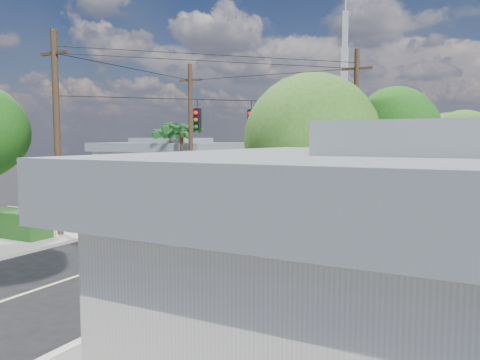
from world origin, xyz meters
The scene contains 16 objects.
ground centered at (0.00, 0.00, 0.00)m, with size 120.00×120.00×0.00m, color black.
sidewalk_ne centered at (10.88, 10.88, 0.07)m, with size 14.12×14.12×0.14m.
sidewalk_nw centered at (-10.88, 10.88, 0.07)m, with size 14.12×14.12×0.14m.
road_markings centered at (0.00, -1.47, 0.01)m, with size 32.00×32.00×0.01m.
building_nw centered at (-12.00, 12.46, 2.22)m, with size 10.80×10.20×4.30m.
radio_tower centered at (0.50, 20.00, 5.64)m, with size 0.80×0.80×17.00m.
tree_ne_front centered at (7.21, 6.76, 4.77)m, with size 4.21×4.14×6.66m.
tree_ne_back centered at (9.81, 8.96, 4.19)m, with size 3.77×3.66×5.82m.
tree_se centered at (7.01, -7.24, 4.04)m, with size 3.67×3.54×5.62m.
palm_nw_front centered at (-7.50, 7.50, 5.04)m, with size 3.01×3.08×5.59m.
palm_nw_back centered at (-9.50, 9.00, 4.67)m, with size 3.01×3.08×5.19m.
utility_poles centered at (-1.58, 1.60, 4.67)m, with size 12.00×10.68×9.00m.
picket_fence centered at (-7.80, -5.60, 0.68)m, with size 5.94×0.06×1.00m.
vending_boxes centered at (6.50, 6.20, 0.69)m, with size 1.90×0.50×1.10m.
delivery_truck centered at (-0.46, 1.36, 1.59)m, with size 2.95×7.41×3.13m.
pedestrian centered at (-5.61, -6.39, 0.92)m, with size 0.57×0.37×1.56m, color beige.
Camera 1 is at (11.32, -19.54, 4.33)m, focal length 35.00 mm.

